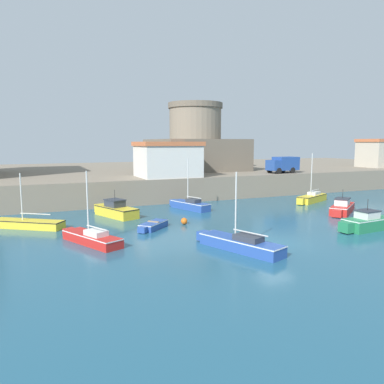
# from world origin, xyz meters

# --- Properties ---
(ground_plane) EXTENTS (200.00, 200.00, 0.00)m
(ground_plane) POSITION_xyz_m (0.00, 0.00, 0.00)
(ground_plane) COLOR #235670
(quay_seawall) EXTENTS (120.00, 40.00, 2.85)m
(quay_seawall) POSITION_xyz_m (0.00, 38.73, 1.42)
(quay_seawall) COLOR gray
(quay_seawall) RESTS_ON ground
(motorboat_yellow_0) EXTENTS (3.46, 5.80, 2.54)m
(motorboat_yellow_0) POSITION_xyz_m (-8.19, 13.94, 0.61)
(motorboat_yellow_0) COLOR yellow
(motorboat_yellow_0) RESTS_ON ground
(sailboat_red_1) EXTENTS (3.55, 5.91, 5.05)m
(sailboat_red_1) POSITION_xyz_m (-11.82, 4.96, 0.42)
(sailboat_red_1) COLOR red
(sailboat_red_1) RESTS_ON ground
(motorboat_green_2) EXTENTS (5.29, 2.09, 2.51)m
(motorboat_green_2) POSITION_xyz_m (9.20, 0.22, 0.61)
(motorboat_green_2) COLOR #237A4C
(motorboat_green_2) RESTS_ON ground
(sailboat_yellow_3) EXTENTS (6.11, 4.85, 4.53)m
(sailboat_yellow_3) POSITION_xyz_m (-15.99, 12.00, 0.37)
(sailboat_yellow_3) COLOR yellow
(sailboat_yellow_3) RESTS_ON ground
(motorboat_red_4) EXTENTS (5.41, 4.34, 2.40)m
(motorboat_red_4) POSITION_xyz_m (12.93, 6.51, 0.55)
(motorboat_red_4) COLOR red
(motorboat_red_4) RESTS_ON ground
(dinghy_blue_5) EXTENTS (3.16, 3.02, 0.62)m
(dinghy_blue_5) POSITION_xyz_m (-6.52, 7.48, 0.30)
(dinghy_blue_5) COLOR #284C9E
(dinghy_blue_5) RESTS_ON ground
(sailboat_blue_6) EXTENTS (3.55, 6.72, 5.12)m
(sailboat_blue_6) POSITION_xyz_m (-3.18, -0.62, 0.46)
(sailboat_blue_6) COLOR #284C9E
(sailboat_blue_6) RESTS_ON ground
(sailboat_blue_7) EXTENTS (2.84, 5.56, 5.35)m
(sailboat_blue_7) POSITION_xyz_m (-0.15, 14.66, 0.48)
(sailboat_blue_7) COLOR #284C9E
(sailboat_blue_7) RESTS_ON ground
(sailboat_yellow_8) EXTENTS (5.76, 3.46, 5.78)m
(sailboat_yellow_8) POSITION_xyz_m (14.96, 13.20, 0.50)
(sailboat_yellow_8) COLOR yellow
(sailboat_yellow_8) RESTS_ON ground
(mooring_buoy) EXTENTS (0.56, 0.56, 0.56)m
(mooring_buoy) POSITION_xyz_m (-3.52, 8.03, 0.28)
(mooring_buoy) COLOR orange
(mooring_buoy) RESTS_ON ground
(fortress) EXTENTS (12.79, 12.79, 10.06)m
(fortress) POSITION_xyz_m (8.00, 31.34, 6.41)
(fortress) COLOR #685E4F
(fortress) RESTS_ON quay_seawall
(harbor_shed_near_wharf) EXTENTS (7.52, 5.10, 4.76)m
(harbor_shed_near_wharf) POSITION_xyz_m (40.00, 24.68, 5.25)
(harbor_shed_near_wharf) COLOR #BCB29E
(harbor_shed_near_wharf) RESTS_ON quay_seawall
(harbor_shed_far_end) EXTENTS (7.32, 6.22, 4.25)m
(harbor_shed_far_end) POSITION_xyz_m (0.00, 21.79, 5.00)
(harbor_shed_far_end) COLOR silver
(harbor_shed_far_end) RESTS_ON quay_seawall
(truck_on_quay) EXTENTS (4.39, 2.33, 2.20)m
(truck_on_quay) POSITION_xyz_m (16.39, 20.78, 4.07)
(truck_on_quay) COLOR #234793
(truck_on_quay) RESTS_ON quay_seawall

